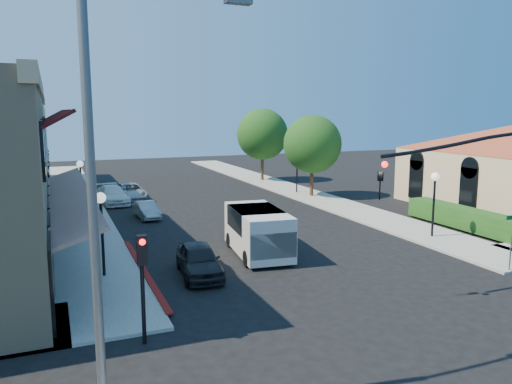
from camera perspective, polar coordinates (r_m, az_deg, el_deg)
name	(u,v)px	position (r m, az deg, el deg)	size (l,w,h in m)	color
ground	(398,320)	(17.54, 15.93, -13.88)	(120.00, 120.00, 0.00)	black
sidewalk_left	(75,201)	(40.13, -19.97, -0.95)	(3.50, 50.00, 0.12)	gray
sidewalk_right	(284,187)	(44.37, 3.20, 0.53)	(3.50, 50.00, 0.12)	gray
curb_red_strip	(144,273)	(21.88, -12.71, -9.05)	(0.25, 10.00, 0.06)	maroon
hedge	(463,229)	(31.47, 22.59, -3.92)	(1.40, 8.00, 1.10)	#1E4E16
street_tree_a	(312,144)	(39.51, 6.46, 5.44)	(4.56, 4.56, 6.48)	#372616
street_tree_b	(262,134)	(48.48, 0.73, 6.61)	(4.94, 4.94, 7.02)	#372616
signal_mast_arm	(502,181)	(21.51, 26.27, 1.08)	(8.01, 0.39, 6.00)	black
secondary_signal	(142,269)	(14.81, -12.86, -8.56)	(0.28, 0.42, 3.32)	black
cobra_streetlight	(109,186)	(10.70, -16.41, 0.70)	(3.60, 0.25, 9.31)	#595B5E
street_name_sign	(512,233)	(23.60, 27.23, -4.24)	(0.80, 0.06, 2.50)	#595B5E
lamppost_left_near	(101,213)	(21.00, -17.28, -2.29)	(0.44, 0.44, 3.57)	black
lamppost_left_far	(81,173)	(34.81, -19.42, 2.05)	(0.44, 0.44, 3.57)	black
lamppost_right_near	(435,188)	(28.08, 19.74, 0.41)	(0.44, 0.44, 3.57)	black
lamppost_right_far	(297,161)	(41.25, 4.72, 3.59)	(0.44, 0.44, 3.57)	black
white_van	(258,229)	(23.63, 0.25, -4.25)	(2.68, 5.15, 2.19)	beige
parked_car_a	(199,260)	(21.04, -6.54, -7.70)	(1.59, 3.95, 1.35)	black
parked_car_b	(146,210)	(32.60, -12.41, -2.02)	(1.12, 3.23, 1.06)	#979A9B
parked_car_c	(113,195)	(38.24, -16.07, -0.32)	(1.85, 4.55, 1.32)	white
parked_car_d	(130,192)	(39.50, -14.23, 0.03)	(2.14, 4.63, 1.29)	#A7AAAC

